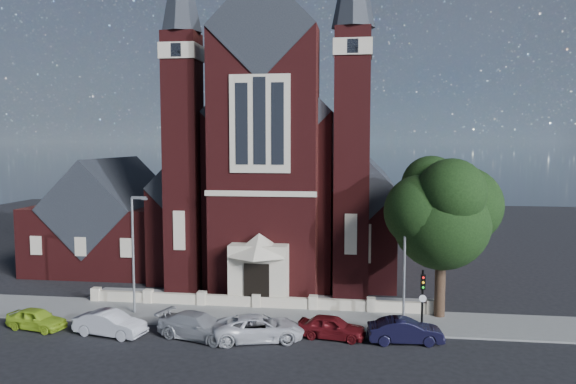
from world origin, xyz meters
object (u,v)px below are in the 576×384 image
car_silver_b (198,326)px  car_dark_red (332,327)px  car_silver_a (110,324)px  street_lamp_right (406,255)px  church (288,178)px  traffic_signal (423,293)px  street_lamp_left (134,248)px  car_navy (405,331)px  parish_hall (112,224)px  street_tree (444,215)px  car_lime_van (37,319)px  car_white_suv (259,328)px

car_silver_b → car_dark_red: (7.91, 1.10, -0.06)m
car_silver_a → street_lamp_right: bearing=-65.5°
church → traffic_signal: 23.94m
street_lamp_left → car_silver_a: 5.69m
traffic_signal → car_navy: (-1.11, -1.52, -1.87)m
church → street_lamp_left: church is taller
parish_hall → street_tree: size_ratio=1.14×
car_navy → car_silver_a: bearing=87.8°
street_lamp_right → car_lime_van: street_lamp_right is taller
car_dark_red → street_lamp_right: bearing=-47.8°
parish_hall → street_tree: 31.27m
car_silver_a → car_white_suv: size_ratio=0.83×
traffic_signal → car_dark_red: size_ratio=0.98×
street_tree → street_lamp_right: bearing=-145.7°
car_dark_red → car_silver_a: bearing=105.2°
traffic_signal → car_white_suv: 10.09m
car_silver_a → car_dark_red: bearing=-73.0°
car_silver_a → car_navy: size_ratio=1.03×
traffic_signal → car_navy: 2.65m
street_lamp_right → car_navy: 4.97m
street_tree → street_lamp_right: 3.84m
street_tree → car_silver_a: street_tree is taller
street_lamp_right → car_white_suv: bearing=-156.6°
car_lime_van → car_white_suv: 14.18m
church → street_lamp_left: size_ratio=4.31×
street_lamp_left → traffic_signal: size_ratio=2.02×
church → car_silver_b: (-2.31, -22.91, -7.44)m
street_lamp_left → traffic_signal: 19.08m
parish_hall → car_navy: parish_hall is taller
street_lamp_right → car_white_suv: size_ratio=1.50×
church → car_dark_red: 23.73m
street_tree → car_silver_a: size_ratio=2.39×
street_tree → street_lamp_right: street_tree is taller
street_lamp_left → car_navy: size_ratio=1.86×
church → traffic_signal: bearing=-61.8°
church → car_lime_van: bearing=-119.6°
car_dark_red → car_navy: 4.29m
parish_hall → traffic_signal: bearing=-30.0°
church → car_silver_a: (-7.77, -23.12, -7.45)m
car_white_suv → car_silver_a: bearing=78.0°
church → street_lamp_right: bearing=-62.0°
parish_hall → car_white_suv: 25.06m
street_lamp_left → car_lime_van: (-4.94, -3.72, -3.93)m
street_lamp_left → car_navy: 18.48m
car_silver_b → car_lime_van: bearing=105.6°
parish_hall → car_dark_red: parish_hall is taller
traffic_signal → car_lime_van: size_ratio=1.02×
church → parish_hall: size_ratio=2.86×
car_white_suv → street_tree: bearing=-78.3°
street_tree → car_navy: 8.32m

